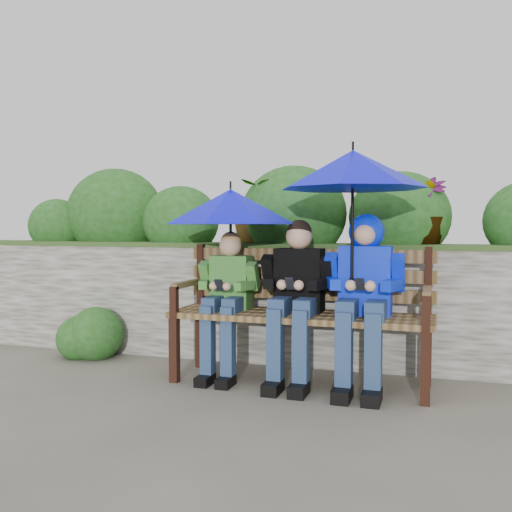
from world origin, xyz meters
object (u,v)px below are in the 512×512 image
(park_bench, at_px, (302,305))
(umbrella_right, at_px, (353,170))
(boy_left, at_px, (227,294))
(boy_right, at_px, (364,285))
(boy_middle, at_px, (296,292))
(umbrella_left, at_px, (231,207))

(park_bench, bearing_deg, umbrella_right, -17.04)
(boy_left, relative_size, boy_right, 0.90)
(boy_middle, bearing_deg, umbrella_left, 172.84)
(boy_right, height_order, umbrella_right, umbrella_right)
(park_bench, distance_m, umbrella_left, 0.94)
(park_bench, height_order, boy_middle, boy_middle)
(boy_right, relative_size, umbrella_right, 1.21)
(park_bench, bearing_deg, umbrella_left, -176.87)
(park_bench, xyz_separation_m, boy_middle, (-0.03, -0.10, 0.11))
(park_bench, height_order, umbrella_right, umbrella_right)
(boy_left, relative_size, boy_middle, 0.93)
(boy_middle, relative_size, umbrella_right, 1.17)
(boy_right, xyz_separation_m, umbrella_left, (-1.04, 0.06, 0.57))
(boy_middle, bearing_deg, umbrella_right, -2.83)
(boy_right, bearing_deg, boy_left, -179.99)
(boy_left, bearing_deg, boy_middle, -0.99)
(umbrella_left, xyz_separation_m, umbrella_right, (0.96, -0.09, 0.25))
(park_bench, relative_size, boy_middle, 1.59)
(boy_left, xyz_separation_m, boy_right, (1.05, 0.00, 0.10))
(boy_middle, relative_size, umbrella_left, 1.18)
(boy_middle, bearing_deg, park_bench, 75.54)
(umbrella_right, bearing_deg, park_bench, 162.96)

